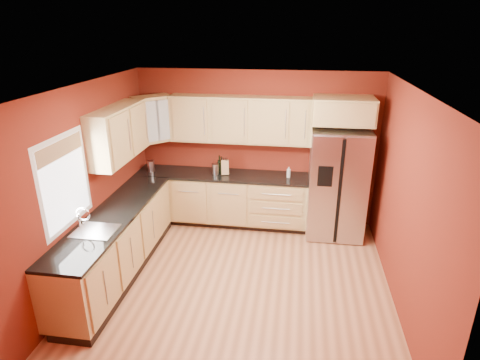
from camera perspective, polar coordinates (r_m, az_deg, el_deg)
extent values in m
plane|color=#A56340|center=(5.62, -0.20, -14.35)|extent=(4.00, 4.00, 0.00)
plane|color=silver|center=(4.61, -0.24, 12.89)|extent=(4.00, 4.00, 0.00)
cube|color=maroon|center=(6.84, 2.35, 4.52)|extent=(4.00, 0.04, 2.60)
cube|color=maroon|center=(3.27, -5.79, -16.04)|extent=(4.00, 0.04, 2.60)
cube|color=maroon|center=(5.61, -20.84, -0.75)|extent=(0.04, 4.00, 2.60)
cube|color=maroon|center=(5.09, 22.66, -3.28)|extent=(0.04, 4.00, 2.60)
cube|color=tan|center=(6.94, -2.56, -2.81)|extent=(2.90, 0.60, 0.88)
cube|color=tan|center=(5.84, -17.12, -8.77)|extent=(0.60, 2.80, 0.88)
cube|color=black|center=(6.75, -2.64, 0.72)|extent=(2.90, 0.62, 0.04)
cube|color=black|center=(5.63, -17.54, -4.72)|extent=(0.62, 2.80, 0.04)
cube|color=tan|center=(6.57, 0.06, 8.59)|extent=(2.30, 0.33, 0.75)
cube|color=tan|center=(5.99, -16.84, 6.40)|extent=(0.33, 1.35, 0.75)
cube|color=tan|center=(6.77, -12.25, 8.49)|extent=(0.67, 0.67, 0.75)
cube|color=tan|center=(6.36, 14.49, 9.55)|extent=(0.92, 0.60, 0.40)
cube|color=silver|center=(6.61, 13.63, -0.45)|extent=(0.90, 0.75, 1.78)
cube|color=white|center=(5.12, -23.62, -0.25)|extent=(0.03, 0.90, 1.00)
cylinder|color=silver|center=(7.00, -12.55, 1.95)|extent=(0.13, 0.13, 0.19)
cylinder|color=silver|center=(6.72, -3.51, 1.58)|extent=(0.12, 0.12, 0.18)
cube|color=tan|center=(6.70, -2.16, 1.83)|extent=(0.14, 0.14, 0.24)
cylinder|color=silver|center=(6.61, 6.93, 1.12)|extent=(0.06, 0.06, 0.18)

